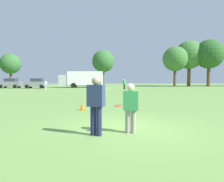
# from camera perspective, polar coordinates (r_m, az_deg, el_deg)

# --- Properties ---
(ground_plane) EXTENTS (140.98, 140.98, 0.00)m
(ground_plane) POSITION_cam_1_polar(r_m,az_deg,el_deg) (7.19, 3.78, -10.24)
(ground_plane) COLOR #6B9347
(player_thrower) EXTENTS (0.56, 0.43, 1.75)m
(player_thrower) POSITION_cam_1_polar(r_m,az_deg,el_deg) (6.13, -4.44, -3.21)
(player_thrower) COLOR #1E234C
(player_thrower) RESTS_ON ground
(player_defender) EXTENTS (0.49, 0.33, 1.55)m
(player_defender) POSITION_cam_1_polar(r_m,az_deg,el_deg) (6.45, 5.19, -4.01)
(player_defender) COLOR gray
(player_defender) RESTS_ON ground
(frisbee) EXTENTS (0.27, 0.27, 0.04)m
(frisbee) POSITION_cam_1_polar(r_m,az_deg,el_deg) (6.36, 1.91, -4.07)
(frisbee) COLOR #E54C33
(traffic_cone) EXTENTS (0.32, 0.32, 0.48)m
(traffic_cone) POSITION_cam_1_polar(r_m,az_deg,el_deg) (11.37, -8.17, -4.07)
(traffic_cone) COLOR #D8590C
(traffic_cone) RESTS_ON ground
(parked_car_mid_left) EXTENTS (4.27, 2.35, 1.82)m
(parked_car_mid_left) POSITION_cam_1_polar(r_m,az_deg,el_deg) (43.35, -26.32, 1.96)
(parked_car_mid_left) COLOR slate
(parked_car_mid_left) RESTS_ON ground
(parked_car_center) EXTENTS (4.27, 2.35, 1.82)m
(parked_car_center) POSITION_cam_1_polar(r_m,az_deg,el_deg) (40.62, -20.26, 2.03)
(parked_car_center) COLOR slate
(parked_car_center) RESTS_ON ground
(box_truck) EXTENTS (8.59, 3.23, 3.18)m
(box_truck) POSITION_cam_1_polar(r_m,az_deg,el_deg) (41.00, -8.19, 3.37)
(box_truck) COLOR white
(box_truck) RESTS_ON ground
(bystander_sideline_watcher) EXTENTS (0.35, 0.48, 1.56)m
(bystander_sideline_watcher) POSITION_cam_1_polar(r_m,az_deg,el_deg) (32.43, -18.00, 1.73)
(bystander_sideline_watcher) COLOR gray
(bystander_sideline_watcher) RESTS_ON ground
(bystander_far_jogger) EXTENTS (0.50, 0.51, 1.66)m
(bystander_far_jogger) POSITION_cam_1_polar(r_m,az_deg,el_deg) (33.78, 3.44, 2.04)
(bystander_far_jogger) COLOR black
(bystander_far_jogger) RESTS_ON ground
(bystander_field_marshal) EXTENTS (0.44, 0.27, 1.54)m
(bystander_field_marshal) POSITION_cam_1_polar(r_m,az_deg,el_deg) (28.04, -3.45, 1.65)
(bystander_field_marshal) COLOR #4C4C51
(bystander_field_marshal) RESTS_ON ground
(tree_west_maple) EXTENTS (4.55, 4.55, 7.39)m
(tree_west_maple) POSITION_cam_1_polar(r_m,az_deg,el_deg) (51.83, -26.27, 6.73)
(tree_west_maple) COLOR brown
(tree_west_maple) RESTS_ON ground
(tree_center_elm) EXTENTS (5.27, 5.27, 8.56)m
(tree_center_elm) POSITION_cam_1_polar(r_m,az_deg,el_deg) (49.48, -2.46, 8.18)
(tree_center_elm) COLOR brown
(tree_center_elm) RESTS_ON ground
(tree_east_birch) EXTENTS (5.54, 5.54, 9.00)m
(tree_east_birch) POSITION_cam_1_polar(r_m,az_deg,el_deg) (48.75, 17.07, 8.46)
(tree_east_birch) COLOR brown
(tree_east_birch) RESTS_ON ground
(tree_east_oak) EXTENTS (6.51, 6.51, 10.58)m
(tree_east_oak) POSITION_cam_1_polar(r_m,az_deg,el_deg) (51.73, 20.59, 9.30)
(tree_east_oak) COLOR brown
(tree_east_oak) RESTS_ON ground
(tree_far_east_pine) EXTENTS (6.50, 6.50, 10.56)m
(tree_far_east_pine) POSITION_cam_1_polar(r_m,az_deg,el_deg) (51.79, 25.27, 9.18)
(tree_far_east_pine) COLOR brown
(tree_far_east_pine) RESTS_ON ground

